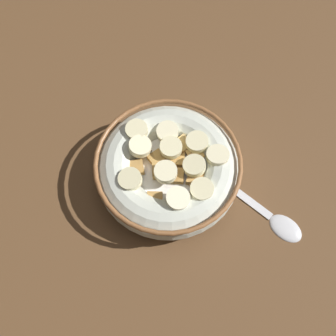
{
  "coord_description": "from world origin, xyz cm",
  "views": [
    {
      "loc": [
        -11.72,
        -15.48,
        46.71
      ],
      "look_at": [
        0.0,
        0.0,
        3.0
      ],
      "focal_mm": 40.14,
      "sensor_mm": 36.0,
      "label": 1
    }
  ],
  "objects": [
    {
      "name": "ground_plane",
      "position": [
        0.0,
        0.0,
        -1.0
      ],
      "size": [
        138.38,
        138.38,
        2.0
      ],
      "primitive_type": "cube",
      "color": "brown"
    },
    {
      "name": "cereal_bowl",
      "position": [
        0.03,
        -0.0,
        2.83
      ],
      "size": [
        18.49,
        18.49,
        5.85
      ],
      "color": "beige",
      "rests_on": "ground_plane"
    },
    {
      "name": "spoon",
      "position": [
        7.14,
        -12.37,
        0.34
      ],
      "size": [
        5.53,
        16.47,
        0.8
      ],
      "color": "silver",
      "rests_on": "ground_plane"
    }
  ]
}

